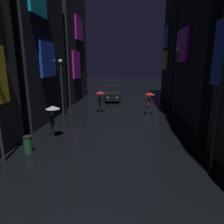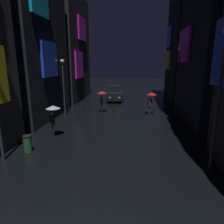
{
  "view_description": "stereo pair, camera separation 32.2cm",
  "coord_description": "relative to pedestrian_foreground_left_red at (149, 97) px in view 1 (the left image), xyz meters",
  "views": [
    {
      "loc": [
        1.2,
        -3.49,
        4.78
      ],
      "look_at": [
        0.0,
        9.18,
        1.62
      ],
      "focal_mm": 32.0,
      "sensor_mm": 36.0,
      "label": 1
    },
    {
      "loc": [
        1.52,
        -3.46,
        4.78
      ],
      "look_at": [
        0.0,
        9.18,
        1.62
      ],
      "focal_mm": 32.0,
      "sensor_mm": 36.0,
      "label": 2
    }
  ],
  "objects": [
    {
      "name": "car_distant",
      "position": [
        -4.1,
        6.79,
        -0.74
      ],
      "size": [
        2.55,
        4.29,
        1.92
      ],
      "color": "black",
      "rests_on": "ground"
    },
    {
      "name": "pedestrian_near_crossing_red",
      "position": [
        -4.66,
        0.41,
        0.0
      ],
      "size": [
        0.9,
        0.9,
        2.12
      ],
      "color": "black",
      "rests_on": "ground"
    },
    {
      "name": "pedestrian_foreground_left_red",
      "position": [
        0.0,
        0.0,
        0.0
      ],
      "size": [
        0.9,
        0.9,
        2.12
      ],
      "color": "#2D2D38",
      "rests_on": "ground"
    },
    {
      "name": "building_right_far",
      "position": [
        4.55,
        6.88,
        7.79
      ],
      "size": [
        4.25,
        7.6,
        18.91
      ],
      "color": "black",
      "rests_on": "ground"
    },
    {
      "name": "streetlamp_left_far",
      "position": [
        -7.93,
        -0.93,
        1.54
      ],
      "size": [
        0.36,
        0.36,
        5.07
      ],
      "color": "#2D2D33",
      "rests_on": "ground"
    },
    {
      "name": "building_left_mid",
      "position": [
        -10.42,
        -2.01,
        4.68
      ],
      "size": [
        4.25,
        7.84,
        12.69
      ],
      "color": "black",
      "rests_on": "ground"
    },
    {
      "name": "building_left_far",
      "position": [
        -10.41,
        7.45,
        4.81
      ],
      "size": [
        4.25,
        8.77,
        12.96
      ],
      "color": "black",
      "rests_on": "ground"
    },
    {
      "name": "streetlamp_right_near",
      "position": [
        2.07,
        -9.61,
        2.15
      ],
      "size": [
        0.36,
        0.36,
        6.2
      ],
      "color": "#2D2D33",
      "rests_on": "ground"
    },
    {
      "name": "pedestrian_midstreet_left_clear",
      "position": [
        -6.7,
        -6.45,
        0.0
      ],
      "size": [
        0.9,
        0.9,
        2.12
      ],
      "color": "black",
      "rests_on": "ground"
    },
    {
      "name": "streetlamp_right_far",
      "position": [
        2.07,
        -0.81,
        2.08
      ],
      "size": [
        0.36,
        0.36,
        6.07
      ],
      "color": "#2D2D33",
      "rests_on": "ground"
    },
    {
      "name": "trash_bin",
      "position": [
        -7.23,
        -8.81,
        -1.2
      ],
      "size": [
        0.46,
        0.46,
        0.93
      ],
      "color": "#265933",
      "rests_on": "ground"
    }
  ]
}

